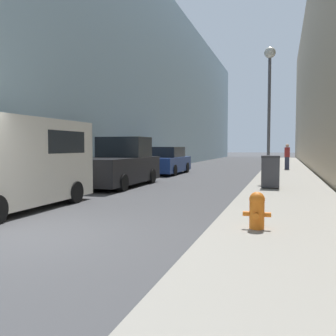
# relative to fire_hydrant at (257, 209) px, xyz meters

# --- Properties ---
(ground_plane) EXTENTS (200.00, 200.00, 0.00)m
(ground_plane) POSITION_rel_fire_hydrant_xyz_m (-4.20, -1.48, -0.50)
(ground_plane) COLOR #424244
(sidewalk_right) EXTENTS (3.01, 60.00, 0.14)m
(sidewalk_right) POSITION_rel_fire_hydrant_xyz_m (0.63, 16.52, -0.43)
(sidewalk_right) COLOR gray
(sidewalk_right) RESTS_ON ground
(building_left_glass) EXTENTS (12.00, 60.00, 13.66)m
(building_left_glass) POSITION_rel_fire_hydrant_xyz_m (-14.29, 24.52, 6.33)
(building_left_glass) COLOR #99B7C6
(building_left_glass) RESTS_ON ground
(fire_hydrant) EXTENTS (0.51, 0.40, 0.69)m
(fire_hydrant) POSITION_rel_fire_hydrant_xyz_m (0.00, 0.00, 0.00)
(fire_hydrant) COLOR orange
(fire_hydrant) RESTS_ON sidewalk_right
(trash_bin) EXTENTS (0.65, 0.70, 1.19)m
(trash_bin) POSITION_rel_fire_hydrant_xyz_m (0.02, 7.19, 0.25)
(trash_bin) COLOR #3D3D42
(trash_bin) RESTS_ON sidewalk_right
(lamppost) EXTENTS (0.52, 0.52, 6.09)m
(lamppost) POSITION_rel_fire_hydrant_xyz_m (-0.21, 11.01, 3.84)
(lamppost) COLOR #4C4C51
(lamppost) RESTS_ON sidewalk_right
(white_van) EXTENTS (1.91, 5.18, 2.40)m
(white_van) POSITION_rel_fire_hydrant_xyz_m (-6.23, 1.09, 0.81)
(white_van) COLOR beige
(white_van) RESTS_ON ground
(pickup_truck) EXTENTS (2.27, 5.10, 2.07)m
(pickup_truck) POSITION_rel_fire_hydrant_xyz_m (-6.23, 7.38, 0.36)
(pickup_truck) COLOR black
(pickup_truck) RESTS_ON ground
(parked_sedan_near) EXTENTS (1.82, 4.72, 1.64)m
(parked_sedan_near) POSITION_rel_fire_hydrant_xyz_m (-6.21, 14.54, 0.25)
(parked_sedan_near) COLOR navy
(parked_sedan_near) RESTS_ON ground
(pedestrian_on_sidewalk) EXTENTS (0.34, 0.22, 1.69)m
(pedestrian_on_sidewalk) POSITION_rel_fire_hydrant_xyz_m (0.70, 18.94, 0.49)
(pedestrian_on_sidewalk) COLOR #2D3347
(pedestrian_on_sidewalk) RESTS_ON sidewalk_right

